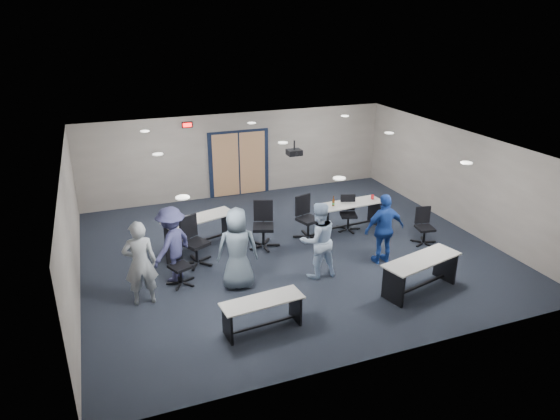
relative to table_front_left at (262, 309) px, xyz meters
name	(u,v)px	position (x,y,z in m)	size (l,w,h in m)	color
floor	(290,250)	(1.75, 2.98, -0.44)	(10.00, 10.00, 0.00)	black
back_wall	(238,155)	(1.75, 7.48, 0.91)	(10.00, 0.04, 2.70)	gray
front_wall	(391,289)	(1.75, -1.52, 0.91)	(10.00, 0.04, 2.70)	gray
left_wall	(71,229)	(-3.25, 2.98, 0.91)	(0.04, 9.00, 2.70)	gray
right_wall	(457,178)	(6.75, 2.98, 0.91)	(0.04, 9.00, 2.70)	gray
ceiling	(291,146)	(1.75, 2.98, 2.26)	(10.00, 9.00, 0.04)	silver
double_door	(239,164)	(1.75, 7.45, 0.61)	(2.00, 0.07, 2.20)	black
exit_sign	(187,125)	(0.15, 7.43, 2.01)	(0.32, 0.07, 0.18)	black
ceiling_projector	(294,152)	(2.05, 3.48, 1.97)	(0.35, 0.32, 0.37)	black
ceiling_can_lights	(287,145)	(1.75, 3.23, 2.23)	(6.24, 5.74, 0.02)	white
table_front_left	(262,309)	(0.00, 0.00, 0.00)	(1.61, 0.66, 0.64)	#B4B3AA
table_front_right	(421,269)	(3.63, 0.15, 0.08)	(1.97, 1.06, 0.76)	#B4B3AA
table_back_left	(200,226)	(-0.30, 4.09, 0.09)	(1.98, 1.14, 0.76)	#B4B3AA
table_back_right	(349,211)	(3.79, 3.66, 0.10)	(1.92, 0.75, 1.05)	#B4B3AA
chair_back_a	(196,242)	(-0.61, 3.07, 0.15)	(0.74, 0.74, 1.17)	black
chair_back_b	(263,225)	(1.19, 3.40, 0.16)	(0.75, 0.75, 1.19)	black
chair_back_c	(308,218)	(2.48, 3.49, 0.14)	(0.72, 0.72, 1.15)	black
chair_back_d	(349,214)	(3.72, 3.58, 0.05)	(0.61, 0.61, 0.97)	black
chair_loose_left	(180,265)	(-1.14, 2.24, 0.04)	(0.59, 0.59, 0.94)	black
chair_loose_right	(425,227)	(5.15, 2.09, 0.05)	(0.61, 0.61, 0.96)	black
person_gray	(140,263)	(-2.00, 1.76, 0.48)	(0.67, 0.44, 1.83)	#90979D
person_plaid	(237,249)	(0.03, 1.70, 0.48)	(0.89, 0.58, 1.83)	slate
person_lightblue	(318,240)	(1.85, 1.53, 0.46)	(0.87, 0.67, 1.78)	#C0DCFF
person_navy	(384,229)	(3.60, 1.60, 0.43)	(1.01, 0.42, 1.73)	#1B3E98
person_back	(172,244)	(-1.24, 2.51, 0.43)	(1.12, 0.65, 1.74)	#414275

